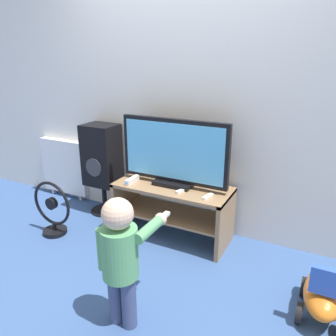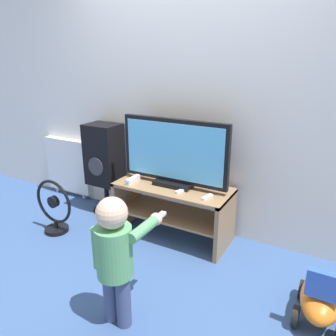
# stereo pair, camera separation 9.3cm
# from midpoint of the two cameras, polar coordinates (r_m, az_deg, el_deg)

# --- Properties ---
(ground_plane) EXTENTS (16.00, 16.00, 0.00)m
(ground_plane) POSITION_cam_midpoint_polar(r_m,az_deg,el_deg) (3.05, -2.13, -13.57)
(ground_plane) COLOR #38568C
(wall_back) EXTENTS (10.00, 0.06, 2.60)m
(wall_back) POSITION_cam_midpoint_polar(r_m,az_deg,el_deg) (3.07, 2.65, 12.64)
(wall_back) COLOR silver
(wall_back) RESTS_ON ground_plane
(tv_stand) EXTENTS (1.07, 0.46, 0.51)m
(tv_stand) POSITION_cam_midpoint_polar(r_m,az_deg,el_deg) (3.06, -0.08, -6.17)
(tv_stand) COLOR #93704C
(tv_stand) RESTS_ON ground_plane
(television) EXTENTS (1.02, 0.20, 0.61)m
(television) POSITION_cam_midpoint_polar(r_m,az_deg,el_deg) (2.91, 0.11, 2.52)
(television) COLOR black
(television) RESTS_ON tv_stand
(game_console) EXTENTS (0.04, 0.19, 0.05)m
(game_console) POSITION_cam_midpoint_polar(r_m,az_deg,el_deg) (3.08, -7.13, -2.12)
(game_console) COLOR white
(game_console) RESTS_ON tv_stand
(remote_primary) EXTENTS (0.06, 0.13, 0.03)m
(remote_primary) POSITION_cam_midpoint_polar(r_m,az_deg,el_deg) (2.76, 5.96, -4.97)
(remote_primary) COLOR white
(remote_primary) RESTS_ON tv_stand
(remote_secondary) EXTENTS (0.07, 0.13, 0.03)m
(remote_secondary) POSITION_cam_midpoint_polar(r_m,az_deg,el_deg) (2.86, 1.44, -3.97)
(remote_secondary) COLOR white
(remote_secondary) RESTS_ON tv_stand
(child) EXTENTS (0.33, 0.49, 0.88)m
(child) POSITION_cam_midpoint_polar(r_m,az_deg,el_deg) (2.06, -9.49, -14.38)
(child) COLOR #3F4C72
(child) RESTS_ON ground_plane
(speaker_tower) EXTENTS (0.35, 0.31, 0.97)m
(speaker_tower) POSITION_cam_midpoint_polar(r_m,az_deg,el_deg) (3.52, -12.21, 1.84)
(speaker_tower) COLOR black
(speaker_tower) RESTS_ON ground_plane
(floor_fan) EXTENTS (0.44, 0.23, 0.54)m
(floor_fan) POSITION_cam_midpoint_polar(r_m,az_deg,el_deg) (3.34, -20.23, -7.01)
(floor_fan) COLOR black
(floor_fan) RESTS_ON ground_plane
(ride_on_toy) EXTENTS (0.29, 0.52, 0.44)m
(ride_on_toy) POSITION_cam_midpoint_polar(r_m,az_deg,el_deg) (2.48, 24.54, -19.28)
(ride_on_toy) COLOR orange
(ride_on_toy) RESTS_ON ground_plane
(radiator) EXTENTS (0.64, 0.08, 0.71)m
(radiator) POSITION_cam_midpoint_polar(r_m,az_deg,el_deg) (4.12, -18.19, 0.23)
(radiator) COLOR white
(radiator) RESTS_ON ground_plane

